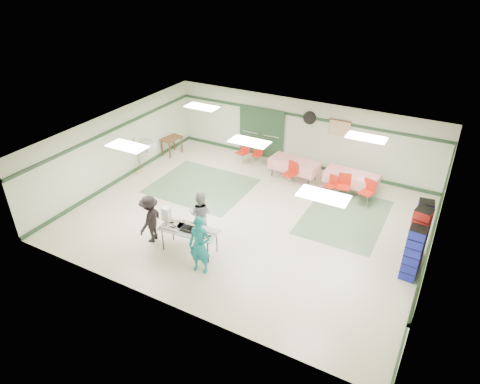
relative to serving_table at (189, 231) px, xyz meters
The scene contains 42 objects.
floor 2.62m from the serving_table, 74.87° to the left, with size 11.00×11.00×0.00m, color beige.
ceiling 3.21m from the serving_table, 74.87° to the left, with size 11.00×11.00×0.00m, color white.
wall_back 7.00m from the serving_table, 84.57° to the left, with size 11.00×11.00×0.00m, color beige.
wall_front 2.26m from the serving_table, 72.29° to the right, with size 11.00×11.00×0.00m, color beige.
wall_left 5.46m from the serving_table, 153.29° to the left, with size 9.00×9.00×0.00m, color beige.
wall_right 6.65m from the serving_table, 21.58° to the left, with size 9.00×9.00×0.00m, color beige.
trim_back 7.07m from the serving_table, 84.55° to the left, with size 11.00×0.06×0.10m, color #1F3A23.
baseboard_back 6.97m from the serving_table, 84.55° to the left, with size 11.00×0.06×0.12m, color #1F3A23.
trim_left 5.56m from the serving_table, 153.14° to the left, with size 9.00×0.06×0.10m, color #1F3A23.
baseboard_left 5.43m from the serving_table, 153.14° to the left, with size 9.00×0.06×0.12m, color #1F3A23.
trim_right 6.73m from the serving_table, 21.68° to the left, with size 9.00×0.06×0.10m, color #1F3A23.
baseboard_right 6.63m from the serving_table, 21.68° to the left, with size 9.00×0.06×0.12m, color #1F3A23.
green_patch_a 3.96m from the serving_table, 118.18° to the left, with size 3.50×3.00×0.01m, color #5E7B5A.
green_patch_b 5.29m from the serving_table, 48.69° to the left, with size 2.50×3.50×0.01m, color #5E7B5A.
double_door_left 7.06m from the serving_table, 102.63° to the left, with size 0.90×0.06×2.10m, color gray.
double_door_right 6.91m from the serving_table, 94.91° to the left, with size 0.90×0.06×2.10m, color gray.
door_frame 6.95m from the serving_table, 98.88° to the left, with size 2.00×0.03×2.15m, color #1F3A23.
wall_fan 7.07m from the serving_table, 82.06° to the left, with size 0.50×0.50×0.10m, color black.
scroll_banner 7.30m from the serving_table, 72.57° to the left, with size 0.80×0.02×0.60m, color #DEB98A.
serving_table is the anchor object (origin of this frame).
sheet_tray_right 0.55m from the serving_table, 11.38° to the right, with size 0.59×0.45×0.02m, color silver.
sheet_tray_mid 0.14m from the serving_table, 143.49° to the left, with size 0.61×0.46×0.02m, color silver.
sheet_tray_left 0.53m from the serving_table, behind, with size 0.62×0.47×0.02m, color silver.
baking_pan 0.10m from the serving_table, 37.53° to the right, with size 0.45×0.28×0.08m, color black.
foam_box_stack 0.89m from the serving_table, behind, with size 0.23×0.21×0.42m, color white.
volunteer_teal 0.97m from the serving_table, 37.56° to the right, with size 0.62×0.41×1.70m, color #147E89.
volunteer_grey 0.83m from the serving_table, 99.33° to the left, with size 0.74×0.57×1.51m, color gray.
volunteer_dark 1.32m from the serving_table, behind, with size 0.98×0.56×1.52m, color black.
dining_table_a 6.46m from the serving_table, 61.10° to the left, with size 1.90×0.92×0.77m.
dining_table_b 5.73m from the serving_table, 80.73° to the left, with size 1.91×0.96×0.77m.
chair_a 5.93m from the serving_table, 59.32° to the left, with size 0.51×0.51×0.94m.
chair_b 5.71m from the serving_table, 62.84° to the left, with size 0.47×0.47×0.78m.
chair_c 6.39m from the serving_table, 52.87° to the left, with size 0.53×0.53×0.93m.
chair_d 5.20m from the serving_table, 78.47° to the left, with size 0.54×0.54×0.94m.
chair_loose_a 6.20m from the serving_table, 98.00° to the left, with size 0.49×0.49×0.86m.
chair_loose_b 6.11m from the serving_table, 103.26° to the left, with size 0.51×0.51×0.93m.
crate_stack_blue_a 6.52m from the serving_table, 26.93° to the left, with size 0.40×0.40×1.80m, color navy.
crate_stack_red 6.27m from the serving_table, 22.09° to the left, with size 0.41×0.41×1.89m, color #A61019.
crate_stack_blue_b 6.09m from the serving_table, 17.58° to the left, with size 0.41×0.41×1.60m, color navy.
printer_table 6.89m from the serving_table, 130.69° to the left, with size 0.69×0.96×0.74m.
office_printer 5.85m from the serving_table, 140.15° to the left, with size 0.50×0.44×0.39m, color #A7A7A3.
broom 5.56m from the serving_table, 145.25° to the left, with size 0.03×0.03×1.50m, color brown.
Camera 1 is at (5.41, -10.53, 7.79)m, focal length 32.00 mm.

